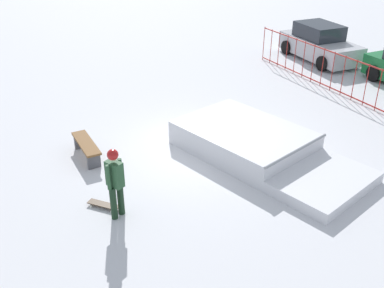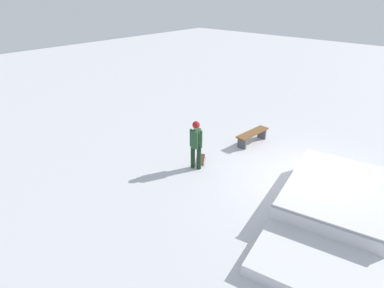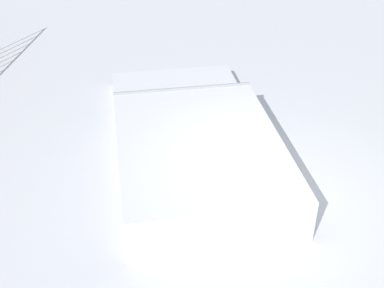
# 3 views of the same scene
# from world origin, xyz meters

# --- Properties ---
(ground_plane) EXTENTS (60.00, 60.00, 0.00)m
(ground_plane) POSITION_xyz_m (0.00, 0.00, 0.00)
(ground_plane) COLOR silver
(skate_ramp) EXTENTS (5.78, 3.54, 0.74)m
(skate_ramp) POSITION_xyz_m (1.12, 1.31, 0.32)
(skate_ramp) COLOR silver
(skate_ramp) RESTS_ON ground
(skater) EXTENTS (0.43, 0.42, 1.73)m
(skater) POSITION_xyz_m (1.62, -3.14, 1.01)
(skater) COLOR black
(skater) RESTS_ON ground
(skateboard) EXTENTS (0.77, 0.63, 0.09)m
(skateboard) POSITION_xyz_m (1.14, -3.29, 0.08)
(skateboard) COLOR #3F2D1E
(skateboard) RESTS_ON ground
(park_bench) EXTENTS (1.62, 0.52, 0.48)m
(park_bench) POSITION_xyz_m (-1.33, -2.76, 0.36)
(park_bench) COLOR brown
(park_bench) RESTS_ON ground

